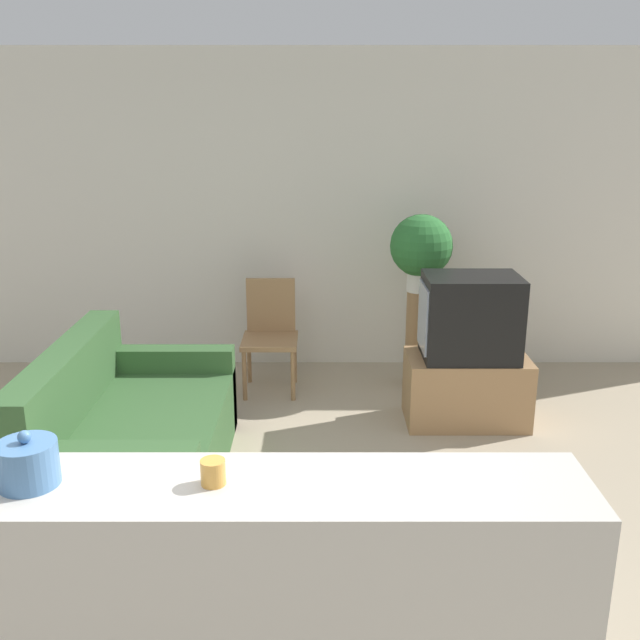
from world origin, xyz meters
TOP-DOWN VIEW (x-y plane):
  - ground_plane at (0.00, 0.00)m, footprint 14.00×14.00m
  - wall_back at (0.00, 3.43)m, footprint 9.00×0.06m
  - couch at (-0.63, 1.26)m, footprint 1.00×1.67m
  - tv_stand at (1.59, 2.14)m, footprint 0.87×0.50m
  - television at (1.59, 2.14)m, footprint 0.68×0.48m
  - wooden_chair at (0.12, 2.80)m, footprint 0.44×0.44m
  - plant_stand at (1.33, 2.89)m, footprint 0.20×0.20m
  - potted_plant at (1.33, 2.89)m, footprint 0.50×0.50m
  - foreground_counter at (0.00, -0.62)m, footprint 2.84×0.44m
  - decorative_bowl at (-0.42, -0.62)m, footprint 0.20×0.20m
  - candle_jar at (0.18, -0.62)m, footprint 0.08×0.08m

SIDE VIEW (x-z plane):
  - ground_plane at x=0.00m, z-range 0.00..0.00m
  - tv_stand at x=1.59m, z-range 0.00..0.50m
  - couch at x=-0.63m, z-range -0.14..0.73m
  - plant_stand at x=1.33m, z-range 0.00..0.80m
  - wooden_chair at x=0.12m, z-range 0.05..0.94m
  - foreground_counter at x=0.00m, z-range 0.00..1.05m
  - television at x=1.59m, z-range 0.50..1.10m
  - candle_jar at x=0.18m, z-range 1.05..1.13m
  - decorative_bowl at x=-0.42m, z-range 1.03..1.22m
  - potted_plant at x=1.33m, z-range 0.84..1.46m
  - wall_back at x=0.00m, z-range 0.00..2.70m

